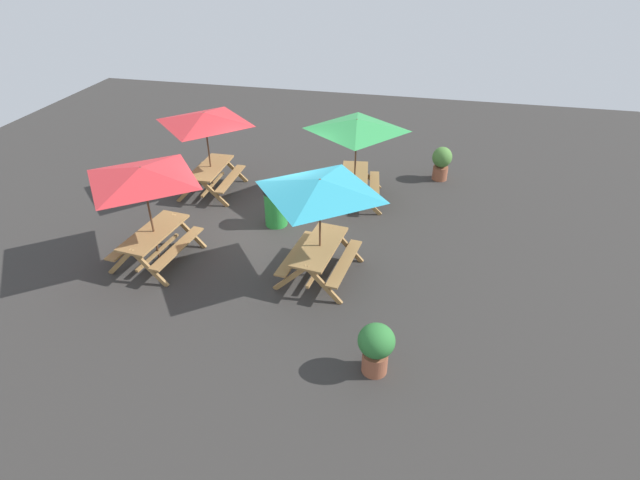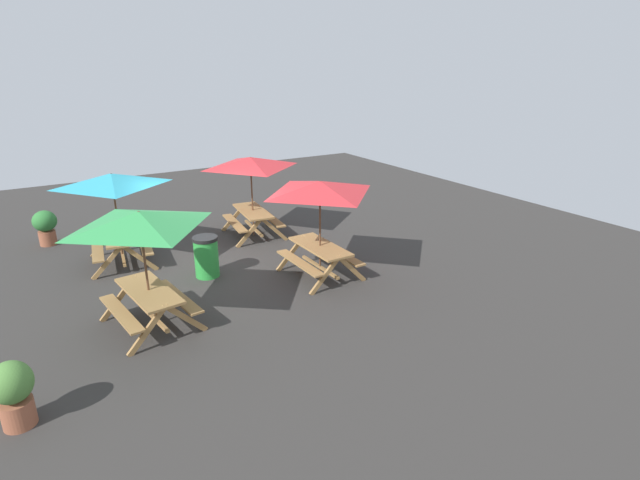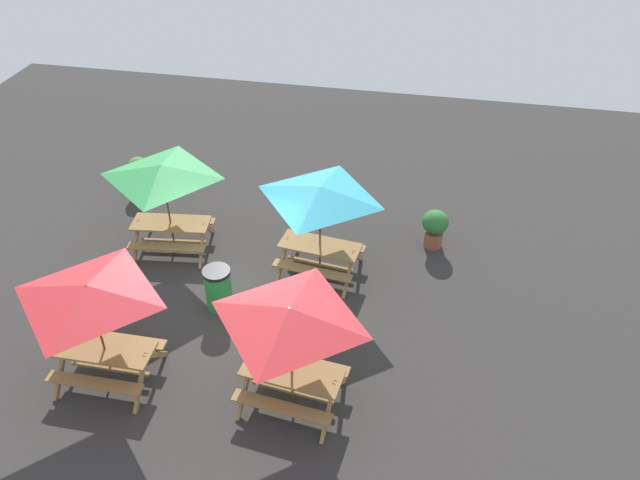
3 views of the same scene
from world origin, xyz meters
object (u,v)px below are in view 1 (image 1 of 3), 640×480
Objects in this scene: picnic_table_2 at (143,181)px; potted_plant_0 at (376,346)px; picnic_table_3 at (357,131)px; potted_plant_1 at (442,162)px; picnic_table_1 at (320,193)px; trash_bin_green at (276,207)px; picnic_table_0 at (205,124)px.

picnic_table_2 is 5.84m from potted_plant_0.
picnic_table_3 reaches higher than potted_plant_0.
potted_plant_0 is (6.09, 1.34, -1.43)m from picnic_table_3.
potted_plant_0 is 0.97× the size of potted_plant_1.
picnic_table_2 is at bearing -79.05° from picnic_table_1.
picnic_table_2 is 2.39× the size of potted_plant_0.
picnic_table_1 and picnic_table_2 have the same top height.
potted_plant_1 is (-3.59, 4.00, 0.07)m from trash_bin_green.
picnic_table_3 reaches higher than potted_plant_1.
picnic_table_1 is at bearing 39.56° from trash_bin_green.
trash_bin_green reaches higher than potted_plant_0.
picnic_table_1 is 1.00× the size of picnic_table_3.
potted_plant_1 is at bearing 139.43° from picnic_table_2.
potted_plant_1 is at bearing 131.93° from trash_bin_green.
picnic_table_1 is 2.39× the size of potted_plant_0.
picnic_table_0 and picnic_table_2 have the same top height.
picnic_table_1 reaches higher than potted_plant_1.
potted_plant_0 is at bearing 38.44° from picnic_table_1.
picnic_table_1 is 2.33× the size of potted_plant_1.
picnic_table_3 reaches higher than trash_bin_green.
picnic_table_1 is 6.16m from potted_plant_1.
picnic_table_3 is at bearing -175.26° from picnic_table_1.
picnic_table_1 is 3.61m from picnic_table_3.
picnic_table_0 is 3.49m from picnic_table_2.
picnic_table_3 is 2.85m from trash_bin_green.
picnic_table_0 is 1.00× the size of picnic_table_1.
potted_plant_0 is at bearing 73.17° from picnic_table_2.
trash_bin_green is 1.00× the size of potted_plant_0.
picnic_table_2 and picnic_table_3 have the same top height.
picnic_table_1 is 3.23m from potted_plant_0.
picnic_table_3 is 2.33× the size of potted_plant_1.
picnic_table_1 and picnic_table_3 have the same top height.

